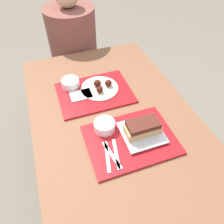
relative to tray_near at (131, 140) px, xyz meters
The scene contains 15 objects.
ground_plane 0.75m from the tray_near, 99.38° to the left, with size 12.00×12.00×0.00m, color #706656.
picnic_table 0.18m from the tray_near, 99.38° to the left, with size 0.90×1.52×0.72m.
picnic_bench_far 1.18m from the tray_near, 91.22° to the left, with size 0.85×0.28×0.44m.
tray_near is the anchor object (origin of this frame).
tray_far 0.41m from the tray_near, 99.94° to the left, with size 0.44×0.33×0.01m.
bowl_coleslaw_near 0.15m from the tray_near, 134.63° to the left, with size 0.11×0.11×0.05m.
brisket_sandwich_plate 0.08m from the tray_near, ahead, with size 0.20×0.20×0.09m.
plastic_fork_near 0.14m from the tray_near, 153.86° to the right, with size 0.05×0.17×0.00m.
plastic_knife_near 0.12m from the tray_near, 149.08° to the right, with size 0.05×0.17×0.00m.
plastic_spoon_near 0.16m from the tray_near, 157.42° to the right, with size 0.05×0.17×0.00m.
condiment_packet 0.08m from the tray_near, 85.39° to the left, with size 0.04×0.03×0.01m.
bowl_coleslaw_far 0.54m from the tray_near, 111.19° to the left, with size 0.11×0.11×0.05m.
wings_plate_far 0.42m from the tray_near, 93.83° to the left, with size 0.23×0.23×0.05m.
napkin_far 0.43m from the tray_near, 111.49° to the left, with size 0.13×0.09×0.01m.
person_seated_across 1.12m from the tray_near, 92.74° to the left, with size 0.40×0.40×0.72m.
Camera 1 is at (-0.28, -0.74, 1.63)m, focal length 35.00 mm.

